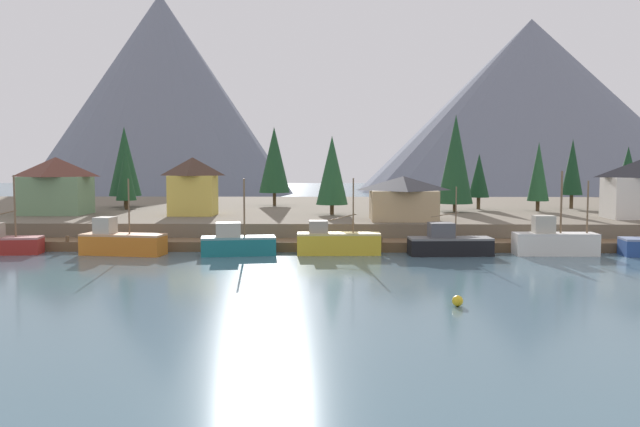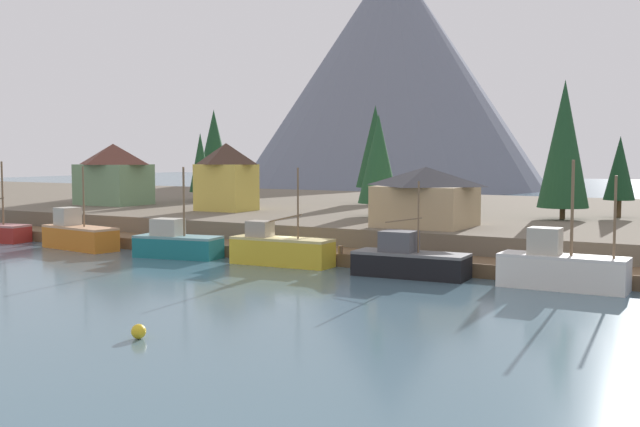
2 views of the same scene
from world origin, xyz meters
The scene contains 19 objects.
ground_plane centered at (0.00, 20.00, -0.50)m, with size 400.00×400.00×1.00m, color #476675.
dock centered at (0.00, 1.99, 0.50)m, with size 80.00×4.00×1.60m.
shoreline_bank centered at (0.00, 32.00, 1.25)m, with size 400.00×56.00×2.50m, color #665B4C.
mountain_west_peak centered at (-50.04, 125.30, 28.38)m, with size 75.23×75.23×56.75m, color slate.
fishing_boat_orange centered at (-21.71, -2.05, 1.24)m, with size 8.49×3.86×7.49m.
fishing_boat_teal centered at (-10.27, -2.07, 1.17)m, with size 7.55×3.79×7.52m.
fishing_boat_yellow centered at (-0.42, -1.46, 1.21)m, with size 8.27×2.67×7.55m.
fishing_boat_black centered at (10.52, -1.75, 1.13)m, with size 8.19×3.21×6.72m.
fishing_boat_white centered at (20.92, -1.39, 1.31)m, with size 7.97×2.53×8.25m.
house_yellow centered at (-18.24, 15.42, 6.18)m, with size 5.81×4.63×7.20m.
house_tan centered at (7.17, 9.22, 5.06)m, with size 7.76×6.95×5.01m.
house_green centered at (-35.84, 16.64, 6.20)m, with size 8.07×6.20×7.24m.
conifer_near_left centered at (-0.98, 16.94, 8.08)m, with size 4.00×4.00×9.90m.
conifer_near_right centered at (-9.74, 34.04, 9.44)m, with size 4.66×4.66×11.92m.
conifer_mid_left centered at (-31.34, 30.25, 9.23)m, with size 4.69×4.69×11.79m.
conifer_mid_right centered at (19.60, 26.99, 7.20)m, with size 2.90×2.90×7.78m.
conifer_back_left centered at (-29.71, 25.38, 7.45)m, with size 2.83×2.83×8.65m.
conifer_centre centered at (15.43, 22.29, 9.49)m, with size 4.70×4.70×12.90m.
channel_buoy centered at (7.08, -25.14, 0.35)m, with size 0.70×0.70×0.70m, color gold.
Camera 2 is at (32.70, -52.32, 8.70)m, focal length 44.35 mm.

